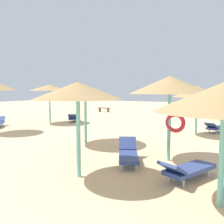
{
  "coord_description": "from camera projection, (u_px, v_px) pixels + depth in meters",
  "views": [
    {
      "loc": [
        7.24,
        -9.19,
        2.51
      ],
      "look_at": [
        0.0,
        3.0,
        1.2
      ],
      "focal_mm": 37.8,
      "sensor_mm": 36.0,
      "label": 1
    }
  ],
  "objects": [
    {
      "name": "parasol_3",
      "position": [
        224.0,
        97.0,
        4.91
      ],
      "size": [
        2.92,
        2.92,
        2.69
      ],
      "color": "#6BC6BC",
      "rests_on": "ground"
    },
    {
      "name": "bench_0",
      "position": [
        104.0,
        109.0,
        27.36
      ],
      "size": [
        1.53,
        0.53,
        0.49
      ],
      "color": "brown",
      "rests_on": "ground"
    },
    {
      "name": "lounger_2",
      "position": [
        128.0,
        154.0,
        8.17
      ],
      "size": [
        1.47,
        1.95,
        0.76
      ],
      "color": "#33478C",
      "rests_on": "ground"
    },
    {
      "name": "bench_1",
      "position": [
        222.0,
        116.0,
        20.15
      ],
      "size": [
        0.49,
        1.52,
        0.49
      ],
      "color": "brown",
      "rests_on": "ground"
    },
    {
      "name": "parasol_5",
      "position": [
        49.0,
        88.0,
        17.9
      ],
      "size": [
        3.05,
        3.05,
        2.94
      ],
      "color": "#6BC6BC",
      "rests_on": "ground"
    },
    {
      "name": "lounger_5",
      "position": [
        74.0,
        118.0,
        18.79
      ],
      "size": [
        1.53,
        1.95,
        0.7
      ],
      "color": "#33478C",
      "rests_on": "ground"
    },
    {
      "name": "lounger_3",
      "position": [
        187.0,
        169.0,
        6.59
      ],
      "size": [
        1.3,
        2.01,
        0.65
      ],
      "color": "#33478C",
      "rests_on": "ground"
    },
    {
      "name": "lounger_1",
      "position": [
        217.0,
        127.0,
        14.03
      ],
      "size": [
        1.3,
        2.01,
        0.65
      ],
      "color": "#33478C",
      "rests_on": "ground"
    },
    {
      "name": "parasol_7",
      "position": [
        85.0,
        91.0,
        10.93
      ],
      "size": [
        2.86,
        2.86,
        2.74
      ],
      "color": "#6BC6BC",
      "rests_on": "ground"
    },
    {
      "name": "parasol_2",
      "position": [
        170.0,
        86.0,
        8.22
      ],
      "size": [
        2.84,
        2.84,
        3.01
      ],
      "color": "#6BC6BC",
      "rests_on": "ground"
    },
    {
      "name": "parasol_6",
      "position": [
        78.0,
        91.0,
        6.63
      ],
      "size": [
        2.54,
        2.54,
        2.75
      ],
      "color": "#6BC6BC",
      "rests_on": "ground"
    },
    {
      "name": "parasol_1",
      "position": [
        197.0,
        92.0,
        12.96
      ],
      "size": [
        2.68,
        2.68,
        2.75
      ],
      "color": "#6BC6BC",
      "rests_on": "ground"
    },
    {
      "name": "ground_plane",
      "position": [
        81.0,
        141.0,
        11.78
      ],
      "size": [
        80.0,
        80.0,
        0.0
      ],
      "primitive_type": "plane",
      "color": "beige"
    }
  ]
}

